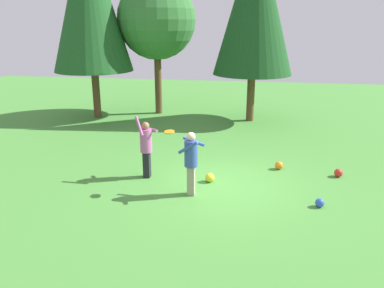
# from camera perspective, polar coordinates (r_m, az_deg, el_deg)

# --- Properties ---
(ground_plane) EXTENTS (40.00, 40.00, 0.00)m
(ground_plane) POSITION_cam_1_polar(r_m,az_deg,el_deg) (10.84, 4.25, -6.12)
(ground_plane) COLOR #478C38
(person_thrower) EXTENTS (0.68, 0.68, 1.83)m
(person_thrower) POSITION_cam_1_polar(r_m,az_deg,el_deg) (11.13, -6.77, -0.10)
(person_thrower) COLOR black
(person_thrower) RESTS_ON ground_plane
(person_catcher) EXTENTS (0.65, 0.58, 1.70)m
(person_catcher) POSITION_cam_1_polar(r_m,az_deg,el_deg) (9.90, -0.14, -2.12)
(person_catcher) COLOR gray
(person_catcher) RESTS_ON ground_plane
(frisbee) EXTENTS (0.34, 0.34, 0.05)m
(frisbee) POSITION_cam_1_polar(r_m,az_deg,el_deg) (9.93, -3.35, 1.80)
(frisbee) COLOR orange
(ball_red) EXTENTS (0.24, 0.24, 0.24)m
(ball_red) POSITION_cam_1_polar(r_m,az_deg,el_deg) (12.14, 20.74, -3.99)
(ball_red) COLOR red
(ball_red) RESTS_ON ground_plane
(ball_yellow) EXTENTS (0.27, 0.27, 0.27)m
(ball_yellow) POSITION_cam_1_polar(r_m,az_deg,el_deg) (11.01, 2.64, -4.94)
(ball_yellow) COLOR yellow
(ball_yellow) RESTS_ON ground_plane
(ball_orange) EXTENTS (0.25, 0.25, 0.25)m
(ball_orange) POSITION_cam_1_polar(r_m,az_deg,el_deg) (12.22, 12.67, -3.09)
(ball_orange) COLOR orange
(ball_orange) RESTS_ON ground_plane
(ball_blue) EXTENTS (0.22, 0.22, 0.22)m
(ball_blue) POSITION_cam_1_polar(r_m,az_deg,el_deg) (10.08, 18.28, -8.22)
(ball_blue) COLOR blue
(ball_blue) RESTS_ON ground_plane
(tree_left) EXTENTS (3.67, 3.67, 6.27)m
(tree_left) POSITION_cam_1_polar(r_m,az_deg,el_deg) (18.96, -5.24, 17.70)
(tree_left) COLOR brown
(tree_left) RESTS_ON ground_plane
(tree_center) EXTENTS (3.46, 3.46, 8.28)m
(tree_center) POSITION_cam_1_polar(r_m,az_deg,el_deg) (17.58, 9.26, 20.06)
(tree_center) COLOR brown
(tree_center) RESTS_ON ground_plane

